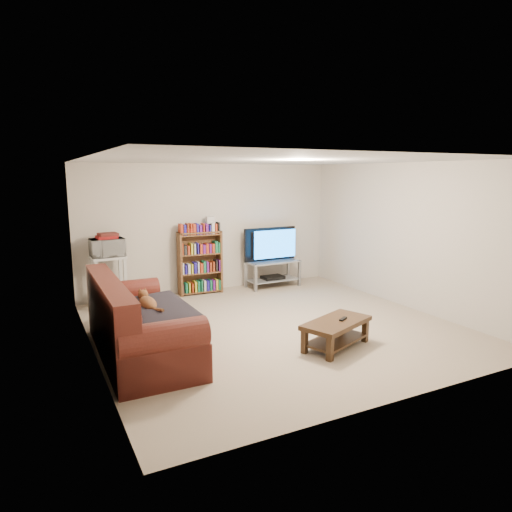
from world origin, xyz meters
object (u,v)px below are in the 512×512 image
coffee_table (336,329)px  bookshelf (200,262)px  tv_stand (273,269)px  sofa (134,329)px

coffee_table → bookshelf: (-0.63, 3.36, 0.36)m
tv_stand → bookshelf: 1.49m
sofa → bookshelf: 3.03m
sofa → tv_stand: bearing=36.0°
coffee_table → tv_stand: size_ratio=1.03×
sofa → bookshelf: bearing=55.0°
sofa → coffee_table: (2.37, -0.90, -0.09)m
coffee_table → sofa: bearing=137.6°
coffee_table → tv_stand: 3.30m
bookshelf → tv_stand: bearing=-4.4°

